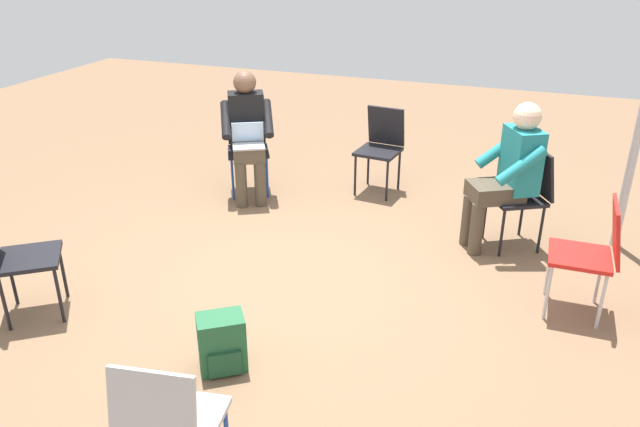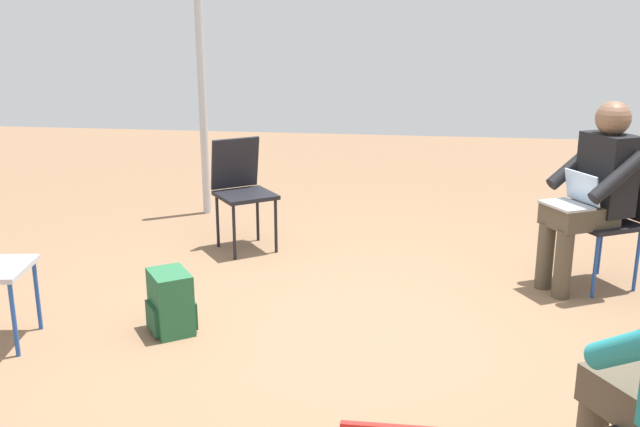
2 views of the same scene
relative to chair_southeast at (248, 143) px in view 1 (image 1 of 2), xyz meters
name	(u,v)px [view 1 (image 1 of 2)]	position (x,y,z in m)	size (l,w,h in m)	color
ground_plane	(289,278)	(-1.08, 1.53, -0.50)	(14.00, 14.00, 0.00)	brown
chair_southeast	(248,143)	(0.00, 0.00, 0.00)	(0.55, 0.57, 0.85)	black
chair_south	(381,144)	(-1.26, -0.45, 0.00)	(0.44, 0.48, 0.85)	black
chair_southwest	(525,191)	(-2.70, 0.33, 0.00)	(0.57, 0.56, 0.85)	black
chair_northeast	(15,252)	(0.44, 2.61, 0.00)	(0.58, 0.57, 0.85)	black
chair_north	(168,424)	(-1.40, 3.63, 0.00)	(0.46, 0.49, 0.85)	#B7B7BC
chair_west	(593,250)	(-3.19, 1.25, 0.00)	(0.44, 0.40, 0.85)	red
person_with_laptop	(247,130)	(-0.08, 0.15, 0.20)	(0.62, 0.63, 1.24)	#4C4233
person_in_teal	(509,170)	(-2.55, 0.41, 0.20)	(0.63, 0.62, 1.24)	#4C4233
backpack_near_laptop_user	(222,345)	(-1.12, 2.65, -0.34)	(0.34, 0.33, 0.36)	#235B38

